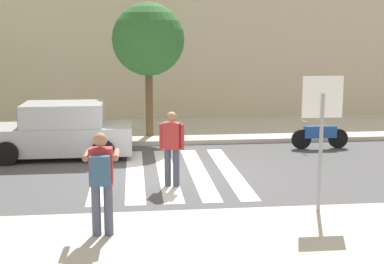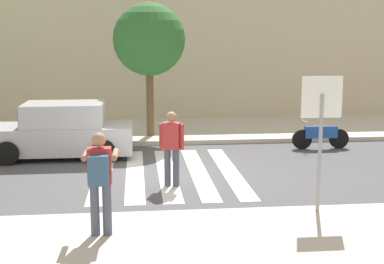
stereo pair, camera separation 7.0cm
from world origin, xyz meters
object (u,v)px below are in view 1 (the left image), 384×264
parked_car_silver (60,132)px  motorcycle (320,135)px  stop_sign (322,114)px  street_tree_center (148,40)px  photographer_with_backpack (101,175)px  pedestrian_crossing (172,145)px

parked_car_silver → motorcycle: bearing=2.2°
stop_sign → street_tree_center: (-2.92, 8.14, 1.28)m
stop_sign → street_tree_center: bearing=109.7°
stop_sign → photographer_with_backpack: (-3.98, -0.87, -0.82)m
stop_sign → parked_car_silver: (-5.51, 5.80, -1.26)m
motorcycle → street_tree_center: (-5.12, 2.03, 2.86)m
motorcycle → stop_sign: bearing=-109.8°
photographer_with_backpack → motorcycle: (6.18, 6.97, -0.75)m
parked_car_silver → stop_sign: bearing=-46.5°
motorcycle → street_tree_center: street_tree_center is taller
pedestrian_crossing → street_tree_center: (-0.33, 5.69, 2.30)m
pedestrian_crossing → photographer_with_backpack: bearing=-112.7°
pedestrian_crossing → parked_car_silver: (-2.92, 3.35, -0.25)m
photographer_with_backpack → pedestrian_crossing: bearing=67.3°
street_tree_center → motorcycle: bearing=-21.7°
photographer_with_backpack → street_tree_center: bearing=83.3°
pedestrian_crossing → stop_sign: bearing=-43.4°
stop_sign → pedestrian_crossing: size_ratio=1.47×
parked_car_silver → motorcycle: parked_car_silver is taller
pedestrian_crossing → parked_car_silver: pedestrian_crossing is taller
photographer_with_backpack → parked_car_silver: (-1.52, 6.67, -0.44)m
stop_sign → street_tree_center: size_ratio=0.59×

